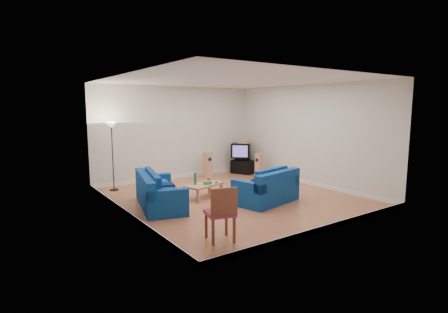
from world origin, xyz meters
TOP-DOWN VIEW (x-y plane):
  - room at (0.00, 0.00)m, footprint 6.01×6.51m
  - sofa_three_seat at (-2.09, 0.31)m, footprint 1.44×2.34m
  - sofa_loveseat at (0.44, -0.98)m, footprint 1.90×1.31m
  - coffee_table at (-0.68, 0.38)m, footprint 1.20×0.84m
  - bottle at (-0.91, 0.46)m, footprint 0.10×0.10m
  - tissue_box at (-0.63, 0.28)m, footprint 0.22×0.13m
  - red_canister at (-0.48, 0.46)m, footprint 0.13×0.13m
  - remote at (-0.33, 0.30)m, footprint 0.14×0.13m
  - tv_stand at (2.42, 2.64)m, footprint 0.77×0.94m
  - av_receiver at (2.47, 2.70)m, footprint 0.51×0.56m
  - television at (2.35, 2.68)m, footprint 0.85×0.85m
  - centre_speaker at (2.45, 2.65)m, footprint 0.38×0.45m
  - speaker_left at (0.88, 2.70)m, footprint 0.24×0.30m
  - speaker_right at (2.45, 1.73)m, footprint 0.30×0.25m
  - floor_lamp at (-2.45, 2.70)m, footprint 0.35×0.35m
  - dining_chair at (-2.08, -2.52)m, footprint 0.61×0.61m

SIDE VIEW (x-z plane):
  - tv_stand at x=2.42m, z-range 0.00..0.50m
  - sofa_three_seat at x=-2.09m, z-range -0.11..0.73m
  - sofa_loveseat at x=0.44m, z-range -0.10..0.76m
  - coffee_table at x=-0.68m, z-range 0.14..0.54m
  - remote at x=-0.33m, z-range 0.39..0.41m
  - speaker_right at x=2.45m, z-range 0.00..0.87m
  - tissue_box at x=-0.63m, z-range 0.39..0.48m
  - red_canister at x=-0.48m, z-range 0.39..0.52m
  - speaker_left at x=0.88m, z-range 0.00..0.93m
  - av_receiver at x=2.47m, z-range 0.50..0.61m
  - bottle at x=-0.91m, z-range 0.39..0.72m
  - dining_chair at x=-2.08m, z-range 0.06..1.11m
  - television at x=2.35m, z-range 0.61..1.14m
  - centre_speaker at x=2.45m, z-range 1.14..1.29m
  - room at x=0.00m, z-range -0.06..3.15m
  - floor_lamp at x=-2.45m, z-range 0.67..2.71m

